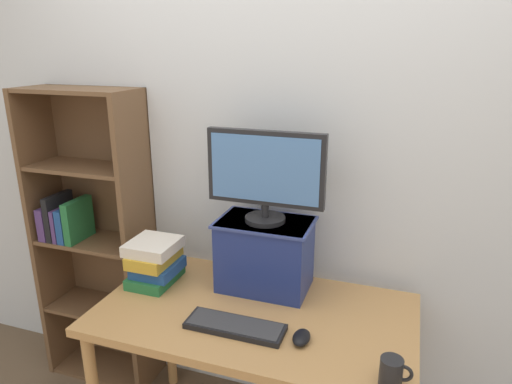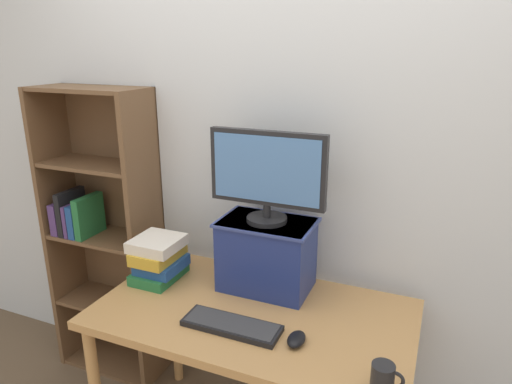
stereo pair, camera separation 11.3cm
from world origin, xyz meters
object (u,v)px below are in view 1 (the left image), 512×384
keyboard (235,326)px  computer_mouse (301,338)px  desk (254,329)px  computer_monitor (265,173)px  riser_box (265,253)px  coffee_mug (392,372)px  book_stack (155,261)px  bookshelf_unit (93,237)px

keyboard → computer_mouse: computer_mouse is taller
desk → computer_monitor: size_ratio=2.55×
riser_box → coffee_mug: riser_box is taller
computer_mouse → coffee_mug: 0.35m
book_stack → riser_box: bearing=13.8°
desk → coffee_mug: size_ratio=12.29×
keyboard → computer_monitor: bearing=88.9°
computer_monitor → bookshelf_unit: bearing=173.9°
computer_mouse → desk: bearing=149.1°
coffee_mug → bookshelf_unit: bearing=160.2°
riser_box → book_stack: size_ratio=1.68×
desk → keyboard: keyboard is taller
desk → computer_monitor: (-0.02, 0.20, 0.62)m
bookshelf_unit → computer_mouse: bearing=-19.5°
bookshelf_unit → desk: bearing=-16.6°
bookshelf_unit → book_stack: size_ratio=6.58×
coffee_mug → riser_box: bearing=141.3°
bookshelf_unit → book_stack: bearing=-23.5°
book_stack → coffee_mug: (1.07, -0.34, -0.05)m
desk → computer_mouse: (0.23, -0.14, 0.11)m
desk → computer_mouse: size_ratio=12.46×
riser_box → computer_mouse: riser_box is taller
book_stack → coffee_mug: book_stack is taller
keyboard → computer_mouse: (0.26, 0.01, 0.01)m
bookshelf_unit → coffee_mug: (1.59, -0.57, -0.00)m
desk → bookshelf_unit: 1.09m
keyboard → bookshelf_unit: bearing=155.7°
bookshelf_unit → computer_monitor: 1.12m
computer_monitor → book_stack: size_ratio=2.06×
bookshelf_unit → computer_mouse: 1.34m
riser_box → book_stack: (-0.49, -0.12, -0.06)m
desk → computer_mouse: bearing=-30.9°
keyboard → coffee_mug: bearing=-11.3°
riser_box → computer_mouse: (0.25, -0.34, -0.15)m
bookshelf_unit → keyboard: 1.10m
book_stack → bookshelf_unit: bearing=156.5°
computer_monitor → computer_mouse: 0.67m
keyboard → computer_mouse: 0.26m
desk → riser_box: 0.32m
riser_box → computer_mouse: size_ratio=3.99×
bookshelf_unit → keyboard: (1.00, -0.45, -0.04)m
computer_monitor → coffee_mug: bearing=-38.6°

